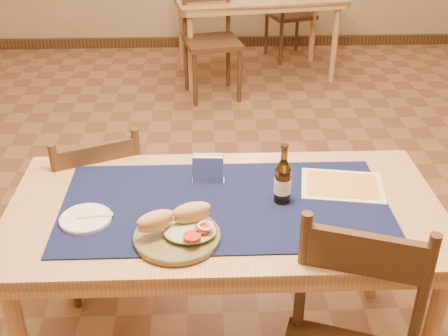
{
  "coord_description": "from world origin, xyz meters",
  "views": [
    {
      "loc": [
        -0.07,
        -2.52,
        1.9
      ],
      "look_at": [
        0.0,
        -0.7,
        0.85
      ],
      "focal_mm": 45.0,
      "sensor_mm": 36.0,
      "label": 1
    }
  ],
  "objects_px": {
    "main_table": "(225,223)",
    "back_table": "(257,4)",
    "beer_bottle": "(283,181)",
    "napkin_holder": "(208,169)",
    "chair_main_far": "(97,204)",
    "sandwich_plate": "(179,231)"
  },
  "relations": [
    {
      "from": "main_table",
      "to": "back_table",
      "type": "distance_m",
      "value": 3.38
    },
    {
      "from": "napkin_holder",
      "to": "beer_bottle",
      "type": "bearing_deg",
      "value": -29.84
    },
    {
      "from": "back_table",
      "to": "sandwich_plate",
      "type": "bearing_deg",
      "value": -99.29
    },
    {
      "from": "sandwich_plate",
      "to": "chair_main_far",
      "type": "bearing_deg",
      "value": 121.53
    },
    {
      "from": "chair_main_far",
      "to": "beer_bottle",
      "type": "relative_size",
      "value": 3.71
    },
    {
      "from": "chair_main_far",
      "to": "napkin_holder",
      "type": "height_order",
      "value": "napkin_holder"
    },
    {
      "from": "sandwich_plate",
      "to": "back_table",
      "type": "bearing_deg",
      "value": 80.71
    },
    {
      "from": "sandwich_plate",
      "to": "napkin_holder",
      "type": "xyz_separation_m",
      "value": [
        0.1,
        0.37,
        0.02
      ]
    },
    {
      "from": "back_table",
      "to": "chair_main_far",
      "type": "height_order",
      "value": "chair_main_far"
    },
    {
      "from": "beer_bottle",
      "to": "napkin_holder",
      "type": "relative_size",
      "value": 1.8
    },
    {
      "from": "beer_bottle",
      "to": "napkin_holder",
      "type": "distance_m",
      "value": 0.31
    },
    {
      "from": "sandwich_plate",
      "to": "beer_bottle",
      "type": "height_order",
      "value": "beer_bottle"
    },
    {
      "from": "back_table",
      "to": "beer_bottle",
      "type": "height_order",
      "value": "beer_bottle"
    },
    {
      "from": "main_table",
      "to": "back_table",
      "type": "xyz_separation_m",
      "value": [
        0.42,
        3.36,
        0.0
      ]
    },
    {
      "from": "main_table",
      "to": "napkin_holder",
      "type": "bearing_deg",
      "value": 109.84
    },
    {
      "from": "back_table",
      "to": "napkin_holder",
      "type": "relative_size",
      "value": 12.11
    },
    {
      "from": "main_table",
      "to": "sandwich_plate",
      "type": "relative_size",
      "value": 5.46
    },
    {
      "from": "sandwich_plate",
      "to": "main_table",
      "type": "bearing_deg",
      "value": 51.66
    },
    {
      "from": "back_table",
      "to": "napkin_holder",
      "type": "bearing_deg",
      "value": -98.58
    },
    {
      "from": "back_table",
      "to": "sandwich_plate",
      "type": "distance_m",
      "value": 3.61
    },
    {
      "from": "back_table",
      "to": "chair_main_far",
      "type": "distance_m",
      "value": 3.06
    },
    {
      "from": "napkin_holder",
      "to": "main_table",
      "type": "bearing_deg",
      "value": -70.16
    }
  ]
}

